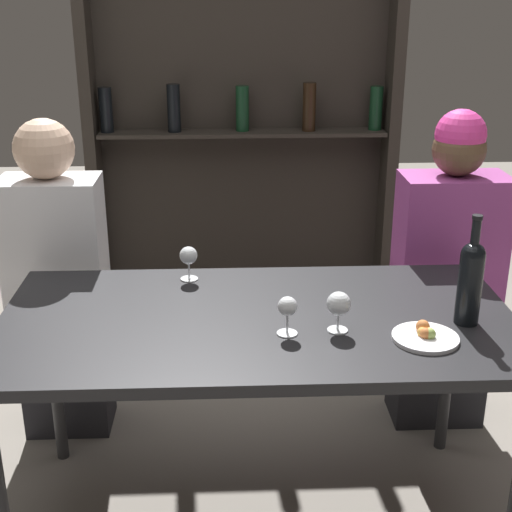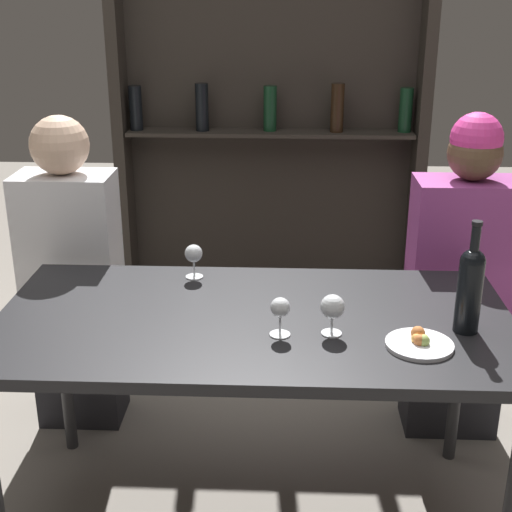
{
  "view_description": "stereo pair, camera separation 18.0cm",
  "coord_description": "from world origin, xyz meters",
  "px_view_note": "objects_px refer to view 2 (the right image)",
  "views": [
    {
      "loc": [
        -0.09,
        -1.94,
        1.67
      ],
      "look_at": [
        0.0,
        0.12,
        0.88
      ],
      "focal_mm": 50.0,
      "sensor_mm": 36.0,
      "label": 1
    },
    {
      "loc": [
        0.09,
        -1.94,
        1.67
      ],
      "look_at": [
        0.0,
        0.12,
        0.88
      ],
      "focal_mm": 50.0,
      "sensor_mm": 36.0,
      "label": 2
    }
  ],
  "objects_px": {
    "food_plate_0": "(420,342)",
    "seated_person_left": "(73,283)",
    "wine_glass_2": "(280,309)",
    "wine_glass_0": "(194,255)",
    "wine_bottle": "(470,286)",
    "wine_glass_1": "(332,308)",
    "seated_person_right": "(460,286)"
  },
  "relations": [
    {
      "from": "wine_glass_2",
      "to": "seated_person_left",
      "type": "height_order",
      "value": "seated_person_left"
    },
    {
      "from": "wine_glass_1",
      "to": "seated_person_left",
      "type": "xyz_separation_m",
      "value": [
        -0.95,
        0.66,
        -0.22
      ]
    },
    {
      "from": "wine_glass_0",
      "to": "food_plate_0",
      "type": "relative_size",
      "value": 0.63
    },
    {
      "from": "wine_bottle",
      "to": "wine_glass_2",
      "type": "xyz_separation_m",
      "value": [
        -0.53,
        -0.05,
        -0.06
      ]
    },
    {
      "from": "wine_glass_0",
      "to": "wine_glass_1",
      "type": "height_order",
      "value": "wine_glass_1"
    },
    {
      "from": "food_plate_0",
      "to": "wine_glass_0",
      "type": "bearing_deg",
      "value": 145.67
    },
    {
      "from": "food_plate_0",
      "to": "seated_person_right",
      "type": "xyz_separation_m",
      "value": [
        0.29,
        0.72,
        -0.14
      ]
    },
    {
      "from": "wine_bottle",
      "to": "seated_person_right",
      "type": "relative_size",
      "value": 0.26
    },
    {
      "from": "food_plate_0",
      "to": "wine_glass_2",
      "type": "bearing_deg",
      "value": 172.75
    },
    {
      "from": "wine_bottle",
      "to": "seated_person_left",
      "type": "bearing_deg",
      "value": 155.07
    },
    {
      "from": "wine_glass_1",
      "to": "wine_glass_2",
      "type": "height_order",
      "value": "wine_glass_1"
    },
    {
      "from": "seated_person_left",
      "to": "wine_glass_2",
      "type": "bearing_deg",
      "value": -39.94
    },
    {
      "from": "wine_glass_2",
      "to": "wine_glass_1",
      "type": "bearing_deg",
      "value": 5.46
    },
    {
      "from": "food_plate_0",
      "to": "seated_person_right",
      "type": "relative_size",
      "value": 0.15
    },
    {
      "from": "seated_person_left",
      "to": "wine_bottle",
      "type": "bearing_deg",
      "value": -24.93
    },
    {
      "from": "wine_glass_2",
      "to": "seated_person_left",
      "type": "bearing_deg",
      "value": 140.06
    },
    {
      "from": "wine_glass_0",
      "to": "seated_person_left",
      "type": "xyz_separation_m",
      "value": [
        -0.51,
        0.26,
        -0.22
      ]
    },
    {
      "from": "wine_glass_1",
      "to": "food_plate_0",
      "type": "bearing_deg",
      "value": -14.82
    },
    {
      "from": "wine_glass_1",
      "to": "food_plate_0",
      "type": "xyz_separation_m",
      "value": [
        0.24,
        -0.06,
        -0.07
      ]
    },
    {
      "from": "wine_glass_2",
      "to": "seated_person_left",
      "type": "relative_size",
      "value": 0.09
    },
    {
      "from": "wine_glass_0",
      "to": "seated_person_left",
      "type": "height_order",
      "value": "seated_person_left"
    },
    {
      "from": "seated_person_left",
      "to": "seated_person_right",
      "type": "bearing_deg",
      "value": 0.0
    },
    {
      "from": "wine_glass_2",
      "to": "wine_glass_0",
      "type": "bearing_deg",
      "value": 125.46
    },
    {
      "from": "wine_bottle",
      "to": "wine_glass_0",
      "type": "distance_m",
      "value": 0.91
    },
    {
      "from": "food_plate_0",
      "to": "seated_person_left",
      "type": "relative_size",
      "value": 0.15
    },
    {
      "from": "wine_glass_1",
      "to": "food_plate_0",
      "type": "distance_m",
      "value": 0.26
    },
    {
      "from": "wine_glass_2",
      "to": "food_plate_0",
      "type": "relative_size",
      "value": 0.62
    },
    {
      "from": "food_plate_0",
      "to": "seated_person_left",
      "type": "distance_m",
      "value": 1.4
    },
    {
      "from": "food_plate_0",
      "to": "seated_person_left",
      "type": "xyz_separation_m",
      "value": [
        -1.19,
        0.72,
        -0.15
      ]
    },
    {
      "from": "seated_person_left",
      "to": "seated_person_right",
      "type": "xyz_separation_m",
      "value": [
        1.48,
        0.0,
        0.01
      ]
    },
    {
      "from": "food_plate_0",
      "to": "seated_person_left",
      "type": "bearing_deg",
      "value": 148.74
    },
    {
      "from": "wine_bottle",
      "to": "food_plate_0",
      "type": "xyz_separation_m",
      "value": [
        -0.15,
        -0.1,
        -0.13
      ]
    }
  ]
}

